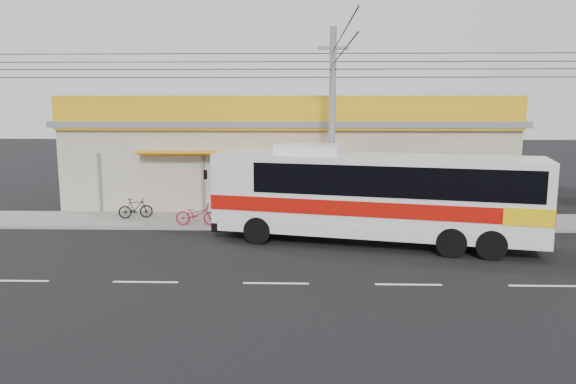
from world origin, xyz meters
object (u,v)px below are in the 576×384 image
Objects in this scene: utility_pole at (333,64)px; motorbike_dark at (136,208)px; coach_bus at (379,192)px; motorbike_red at (197,214)px.

motorbike_dark is at bearing 169.60° from utility_pole.
coach_bus reaches higher than motorbike_dark.
motorbike_red reaches higher than motorbike_dark.
utility_pole is at bearing -115.28° from motorbike_dark.
motorbike_red is (-7.50, 2.41, -1.41)m from coach_bus.
motorbike_dark is at bearing 67.54° from motorbike_red.
motorbike_dark is (-10.57, 3.78, -1.43)m from coach_bus.
motorbike_red is 8.55m from utility_pole.
utility_pole reaches higher than coach_bus.
motorbike_dark is (-3.07, 1.37, -0.02)m from motorbike_red.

